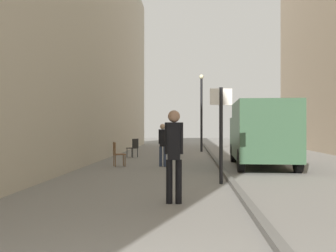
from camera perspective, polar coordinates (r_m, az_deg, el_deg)
The scene contains 11 objects.
ground_plane at distance 14.71m, azimuth 1.40°, elevation -6.12°, with size 80.00×80.00×0.00m, color gray.
building_facade_left at distance 16.26m, azimuth -17.56°, elevation 15.78°, with size 2.97×40.00×11.98m, color #BCB29E.
kerb_strip at distance 14.73m, azimuth 7.58°, elevation -5.87°, with size 0.16×40.00×0.12m, color #615F5B.
pedestrian_main_foreground at distance 7.96m, azimuth 0.86°, elevation -3.42°, with size 0.37×0.24×1.87m.
pedestrian_mid_block at distance 20.92m, azimuth 1.39°, elevation -1.58°, with size 0.34×0.24×1.74m.
pedestrian_far_crossing at distance 15.34m, azimuth -0.76°, elevation -2.29°, with size 0.33×0.21×1.65m.
delivery_van at distance 15.61m, azimuth 13.29°, elevation -0.93°, with size 2.30×5.56×2.46m.
street_sign_post at distance 10.78m, azimuth 7.62°, elevation -0.08°, with size 0.60×0.10×2.60m.
lamp_post at distance 24.52m, azimuth 4.83°, elevation 2.66°, with size 0.28×0.28×4.76m.
cafe_chair_near_window at distance 15.51m, azimuth -7.31°, elevation -3.78°, with size 0.56×0.56×0.94m.
cafe_chair_by_doorway at distance 19.94m, azimuth -4.96°, elevation -2.96°, with size 0.61×0.61×0.94m.
Camera 1 is at (0.49, -2.62, 1.54)m, focal length 42.45 mm.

